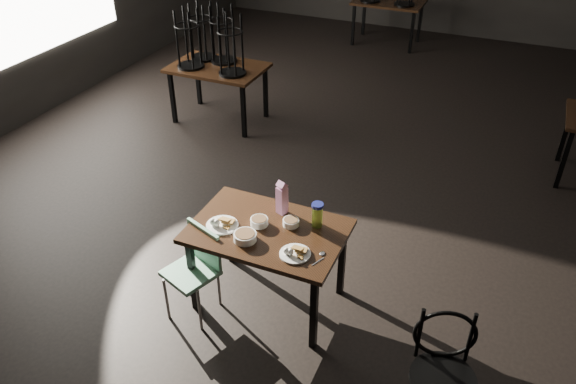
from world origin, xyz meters
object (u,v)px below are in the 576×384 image
at_px(main_table, 268,237).
at_px(water_bottle, 317,214).
at_px(school_chair, 196,264).
at_px(juice_carton, 282,198).
at_px(bentwood_chair, 443,365).

relative_size(main_table, water_bottle, 5.87).
distance_m(water_bottle, school_chair, 1.04).
distance_m(main_table, water_bottle, 0.43).
distance_m(juice_carton, bentwood_chair, 1.72).
xyz_separation_m(main_table, school_chair, (-0.49, -0.31, -0.20)).
distance_m(water_bottle, bentwood_chair, 1.42).
bearing_deg(main_table, juice_carton, 87.14).
relative_size(juice_carton, school_chair, 0.38).
relative_size(bentwood_chair, school_chair, 1.14).
height_order(water_bottle, bentwood_chair, water_bottle).
relative_size(main_table, juice_carton, 4.10).
bearing_deg(school_chair, bentwood_chair, 12.62).
distance_m(juice_carton, water_bottle, 0.33).
bearing_deg(bentwood_chair, main_table, 142.87).
height_order(juice_carton, school_chair, juice_carton).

